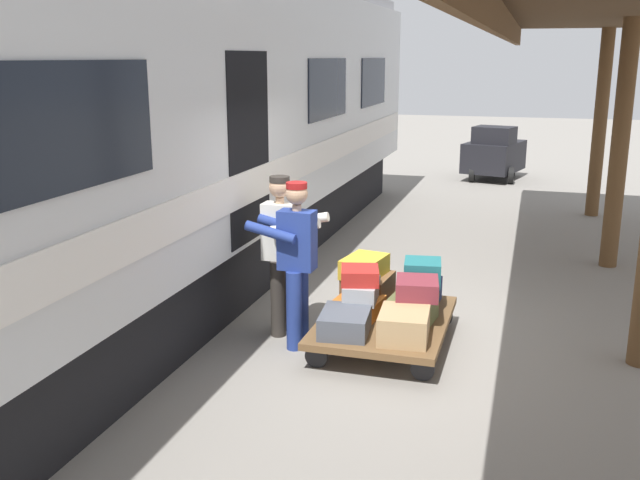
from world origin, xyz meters
name	(u,v)px	position (x,y,z in m)	size (l,w,h in m)	color
ground_plane	(410,338)	(0.00, 0.00, 0.00)	(60.00, 60.00, 0.00)	gray
train_car	(124,134)	(3.27, 0.00, 2.06)	(3.02, 17.18, 4.00)	silver
luggage_cart	(384,322)	(0.23, 0.25, 0.25)	(1.28, 1.79, 0.29)	brown
suitcase_brown_leather	(368,288)	(0.51, -0.24, 0.44)	(0.47, 0.56, 0.29)	brown
suitcase_tan_vintage	(404,325)	(-0.06, 0.74, 0.43)	(0.46, 0.57, 0.27)	tan
suitcase_navy_fabric	(420,294)	(-0.06, -0.24, 0.42)	(0.36, 0.64, 0.26)	navy
suitcase_olive_duffel	(413,309)	(-0.06, 0.25, 0.42)	(0.43, 0.47, 0.26)	brown
suitcase_slate_roller	(345,322)	(0.51, 0.74, 0.40)	(0.46, 0.60, 0.21)	#4C515B
suitcase_orange_carryall	(357,308)	(0.51, 0.25, 0.38)	(0.47, 0.52, 0.17)	#CC6B23
suitcase_burgundy_valise	(417,288)	(-0.10, 0.26, 0.65)	(0.42, 0.45, 0.19)	maroon
suitcase_gray_aluminum	(362,291)	(0.48, 0.22, 0.56)	(0.33, 0.55, 0.18)	#9EA0A5
suitcase_yellow_case	(364,266)	(0.55, -0.22, 0.69)	(0.38, 0.56, 0.21)	gold
suitcase_teal_softside	(422,272)	(-0.08, -0.22, 0.68)	(0.38, 0.41, 0.25)	#1E666B
suitcase_red_plastic	(360,275)	(0.49, 0.25, 0.73)	(0.38, 0.40, 0.16)	#AD231E
porter_in_overalls	(295,259)	(1.10, 0.51, 0.93)	(0.67, 0.44, 1.70)	navy
porter_by_door	(282,250)	(1.34, 0.21, 0.93)	(0.67, 0.42, 1.70)	#332D28
baggage_tug	(494,154)	(-0.20, -10.68, 0.63)	(1.49, 1.92, 1.30)	black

